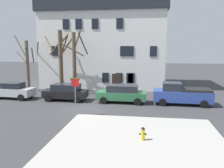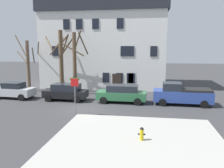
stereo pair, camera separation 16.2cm
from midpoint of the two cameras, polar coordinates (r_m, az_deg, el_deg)
The scene contains 13 objects.
ground_plane at distance 20.38m, azimuth -6.39°, elevation -6.02°, with size 120.00×120.00×0.00m, color #38383A.
sidewalk_slab at distance 13.73m, azimuth 6.55°, elevation -13.34°, with size 9.67×8.39×0.12m, color #A8A59E.
building_main at distance 32.39m, azimuth -1.39°, elevation 9.91°, with size 16.26×8.89×11.40m.
tree_bare_near at distance 29.56m, azimuth -19.69°, elevation 4.74°, with size 2.95×2.95×6.65m.
tree_bare_mid at distance 27.77m, azimuth -12.24°, elevation 6.12°, with size 3.37×3.37×7.20m.
tree_bare_far at distance 26.11m, azimuth -8.86°, elevation 5.48°, with size 2.38×2.39×7.08m.
car_silver_sedan at distance 26.13m, azimuth -22.77°, elevation -1.45°, with size 4.33×2.21×1.68m.
car_black_wagon at distance 23.61m, azimuth -11.06°, elevation -1.88°, with size 4.30×2.13×1.66m.
car_green_wagon at distance 22.29m, azimuth 2.64°, elevation -2.32°, with size 4.72×2.13×1.70m.
pickup_truck_blue at distance 22.44m, azimuth 16.90°, elevation -2.40°, with size 5.30×2.34×2.03m.
fire_hydrant at distance 13.36m, azimuth 7.64°, elevation -11.93°, with size 0.42×0.22×0.75m.
street_sign_pole at distance 17.88m, azimuth -8.86°, elevation -1.38°, with size 0.76×0.07×2.97m.
bicycle_leaning at distance 27.02m, azimuth -14.24°, elevation -1.71°, with size 1.74×0.27×1.03m.
Camera 2 is at (5.31, -18.97, 5.27)m, focal length 37.28 mm.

